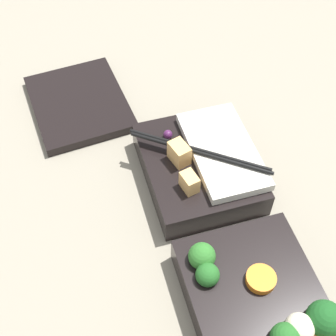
{
  "coord_description": "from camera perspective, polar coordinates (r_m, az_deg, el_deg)",
  "views": [
    {
      "loc": [
        -0.28,
        0.15,
        0.51
      ],
      "look_at": [
        0.08,
        0.04,
        0.04
      ],
      "focal_mm": 50.0,
      "sensor_mm": 36.0,
      "label": 1
    }
  ],
  "objects": [
    {
      "name": "bento_tray_vegetable",
      "position": [
        0.54,
        10.85,
        -15.63
      ],
      "size": [
        0.17,
        0.14,
        0.07
      ],
      "color": "black",
      "rests_on": "ground_plane"
    },
    {
      "name": "bento_lid",
      "position": [
        0.74,
        -10.78,
        7.75
      ],
      "size": [
        0.18,
        0.15,
        0.01
      ],
      "primitive_type": "cube",
      "rotation": [
        0.0,
        0.0,
        0.1
      ],
      "color": "black",
      "rests_on": "ground_plane"
    },
    {
      "name": "bento_tray_rice",
      "position": [
        0.63,
        4.24,
        0.38
      ],
      "size": [
        0.17,
        0.16,
        0.07
      ],
      "color": "black",
      "rests_on": "ground_plane"
    },
    {
      "name": "ground_plane",
      "position": [
        0.6,
        6.15,
        -7.12
      ],
      "size": [
        3.0,
        3.0,
        0.0
      ],
      "primitive_type": "plane",
      "color": "gray"
    }
  ]
}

